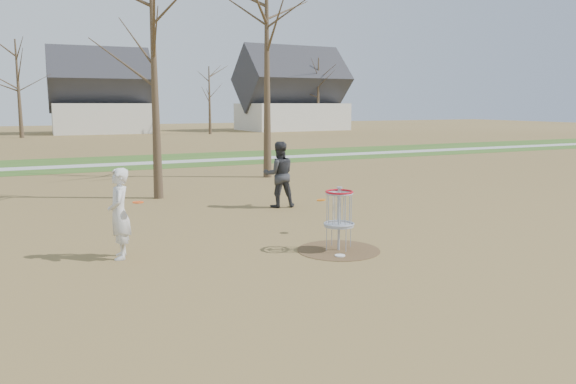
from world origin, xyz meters
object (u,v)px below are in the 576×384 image
object	(u,v)px
disc_grounded	(340,255)
disc_golf_basket	(339,209)
player_standing	(119,214)
player_throwing	(279,174)

from	to	relation	value
disc_grounded	disc_golf_basket	bearing A→B (deg)	62.80
player_standing	player_throwing	bearing A→B (deg)	135.27
player_throwing	disc_grounded	bearing A→B (deg)	89.47
player_throwing	disc_grounded	size ratio (longest dim) A/B	9.16
disc_golf_basket	player_throwing	bearing A→B (deg)	79.40
disc_golf_basket	disc_grounded	bearing A→B (deg)	-117.20
player_throwing	disc_golf_basket	distance (m)	5.37
player_standing	player_throwing	world-z (taller)	player_throwing
disc_grounded	disc_golf_basket	size ratio (longest dim) A/B	0.16
player_throwing	disc_grounded	xyz separation A→B (m)	(-1.21, -5.71, -0.99)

